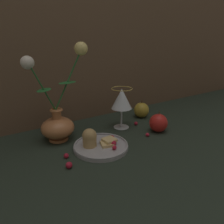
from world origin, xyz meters
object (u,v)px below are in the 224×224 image
at_px(wine_glass, 122,100).
at_px(apple_beside_vase, 141,110).
at_px(vase, 58,117).
at_px(apple_near_glass, 158,123).
at_px(plate_with_pastries, 99,144).

bearing_deg(wine_glass, apple_beside_vase, 18.03).
distance_m(vase, wine_glass, 0.26).
bearing_deg(apple_near_glass, vase, 157.97).
relative_size(plate_with_pastries, wine_glass, 1.12).
bearing_deg(vase, wine_glass, -6.85).
distance_m(vase, apple_near_glass, 0.39).
height_order(plate_with_pastries, wine_glass, wine_glass).
relative_size(vase, wine_glass, 2.06).
distance_m(apple_beside_vase, apple_near_glass, 0.17).
distance_m(wine_glass, apple_near_glass, 0.17).
xyz_separation_m(vase, plate_with_pastries, (0.09, -0.14, -0.07)).
height_order(vase, plate_with_pastries, vase).
relative_size(vase, plate_with_pastries, 1.84).
distance_m(vase, plate_with_pastries, 0.18).
xyz_separation_m(wine_glass, apple_beside_vase, (0.15, 0.05, -0.08)).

